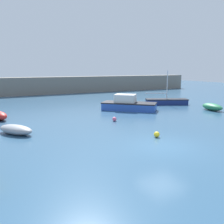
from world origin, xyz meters
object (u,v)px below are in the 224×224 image
Objects in this scene: sailboat_short_mast at (166,102)px; mooring_buoy_pink at (114,119)px; mooring_buoy_yellow at (157,134)px; rowboat_white_midwater at (212,107)px; open_tender_yellow at (16,130)px; motorboat_with_cabin at (128,104)px.

mooring_buoy_pink is at bearing -125.37° from sailboat_short_mast.
sailboat_short_mast is at bearing 47.16° from mooring_buoy_yellow.
mooring_buoy_pink is (-10.59, -5.69, -0.19)m from sailboat_short_mast.
sailboat_short_mast reaches higher than mooring_buoy_pink.
sailboat_short_mast is at bearing -156.42° from rowboat_white_midwater.
sailboat_short_mast is 13.92× the size of mooring_buoy_yellow.
motorboat_with_cabin reaches higher than open_tender_yellow.
motorboat_with_cabin is (12.15, 4.86, 0.30)m from open_tender_yellow.
mooring_buoy_pink is (8.02, 0.47, -0.13)m from open_tender_yellow.
motorboat_with_cabin is at bearing -109.82° from rowboat_white_midwater.
mooring_buoy_yellow is at bearing 24.56° from open_tender_yellow.
open_tender_yellow is 1.05× the size of rowboat_white_midwater.
rowboat_white_midwater reaches higher than mooring_buoy_pink.
sailboat_short_mast is 1.70× the size of open_tender_yellow.
rowboat_white_midwater is (1.43, -5.75, -0.00)m from sailboat_short_mast.
mooring_buoy_pink is (-12.03, 0.06, -0.19)m from rowboat_white_midwater.
open_tender_yellow reaches higher than mooring_buoy_yellow.
mooring_buoy_yellow is at bearing -89.92° from mooring_buoy_pink.
sailboat_short_mast is 15.57m from mooring_buoy_yellow.
sailboat_short_mast is at bearing 76.08° from open_tender_yellow.
motorboat_with_cabin is 10.94m from mooring_buoy_yellow.
open_tender_yellow is at bearing 146.79° from mooring_buoy_yellow.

